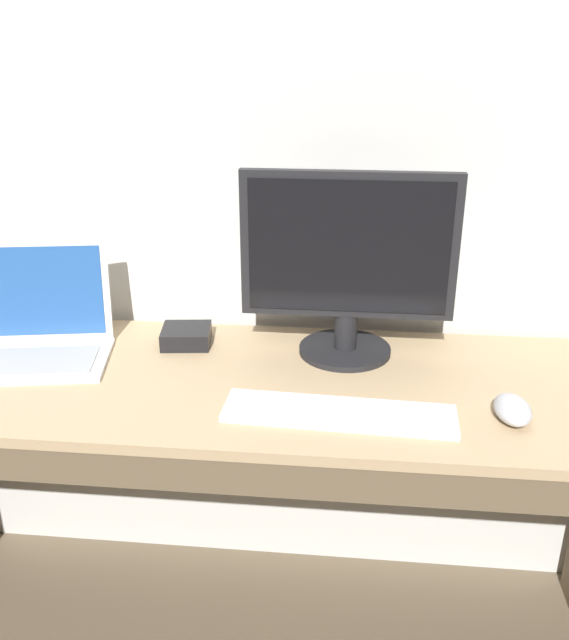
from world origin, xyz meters
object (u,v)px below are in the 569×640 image
at_px(wired_keyboard, 339,413).
at_px(external_monitor, 348,264).
at_px(computer_mouse, 513,409).
at_px(external_drive_box, 186,336).
at_px(laptop_white, 39,329).

bearing_deg(wired_keyboard, external_monitor, 89.01).
xyz_separation_m(computer_mouse, external_drive_box, (-0.71, 0.27, -0.00)).
relative_size(laptop_white, external_monitor, 0.75).
bearing_deg(laptop_white, wired_keyboard, -17.09).
height_order(wired_keyboard, external_drive_box, external_drive_box).
distance_m(computer_mouse, external_drive_box, 0.76).
bearing_deg(wired_keyboard, external_drive_box, 141.32).
xyz_separation_m(laptop_white, external_drive_box, (0.32, 0.08, -0.04)).
distance_m(external_monitor, computer_mouse, 0.46).
height_order(external_monitor, computer_mouse, external_monitor).
xyz_separation_m(wired_keyboard, external_drive_box, (-0.37, 0.30, 0.01)).
bearing_deg(external_drive_box, computer_mouse, -21.16).
distance_m(external_monitor, external_drive_box, 0.43).
relative_size(wired_keyboard, computer_mouse, 4.08).
xyz_separation_m(external_monitor, external_drive_box, (-0.38, 0.02, -0.20)).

